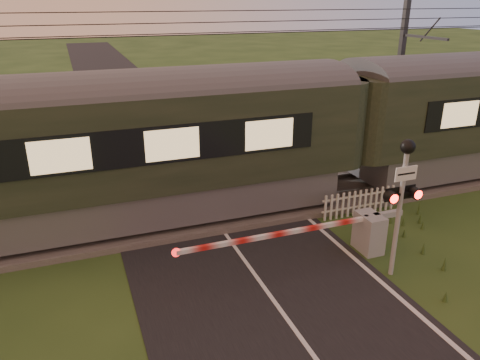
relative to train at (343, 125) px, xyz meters
name	(u,v)px	position (x,y,z in m)	size (l,w,h in m)	color
ground	(302,340)	(-4.79, -6.50, -2.42)	(160.00, 160.00, 0.00)	#233B17
road	(308,347)	(-4.77, -6.73, -2.41)	(6.00, 140.00, 0.03)	black
track_bed	(209,209)	(-4.79, 0.00, -2.36)	(140.00, 3.40, 0.39)	#47423D
overhead_wires	(204,25)	(-4.79, 0.00, 3.30)	(120.00, 0.62, 0.62)	black
train	(343,125)	(0.00, 0.00, 0.00)	(45.88, 3.16, 4.28)	slate
boom_gate	(360,232)	(-1.71, -3.89, -1.82)	(6.36, 0.83, 1.10)	gray
crossing_signal	(403,185)	(-1.58, -5.10, -0.01)	(0.89, 0.36, 3.50)	gray
picket_fence	(360,202)	(-0.38, -1.89, -2.00)	(2.67, 0.07, 0.84)	silver
catenary_mast	(399,81)	(3.91, 2.22, 0.90)	(0.20, 2.45, 6.37)	#2D2D30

